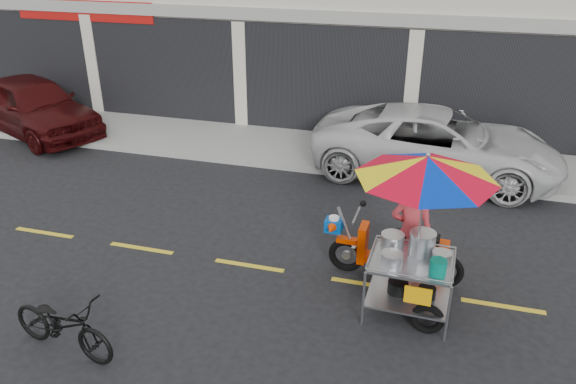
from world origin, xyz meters
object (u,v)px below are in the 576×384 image
(maroon_sedan, at_px, (34,106))
(near_bicycle, at_px, (62,324))
(white_pickup, at_px, (437,144))
(food_vendor_rig, at_px, (417,207))

(maroon_sedan, bearing_deg, near_bicycle, -115.43)
(maroon_sedan, height_order, near_bicycle, maroon_sedan)
(maroon_sedan, xyz_separation_m, white_pickup, (10.47, 0.06, -0.02))
(white_pickup, xyz_separation_m, near_bicycle, (-4.39, -7.30, -0.32))
(white_pickup, height_order, near_bicycle, white_pickup)
(near_bicycle, bearing_deg, white_pickup, -21.63)
(maroon_sedan, height_order, white_pickup, maroon_sedan)
(maroon_sedan, height_order, food_vendor_rig, food_vendor_rig)
(near_bicycle, xyz_separation_m, food_vendor_rig, (4.24, 2.40, 1.13))
(near_bicycle, distance_m, food_vendor_rig, 5.01)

